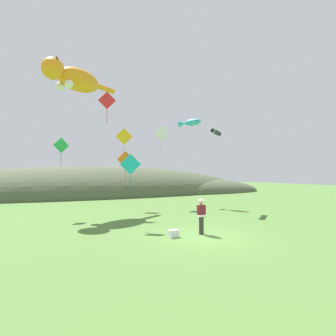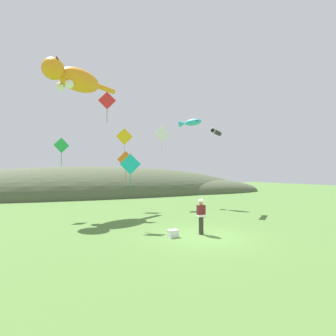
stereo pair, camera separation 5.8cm
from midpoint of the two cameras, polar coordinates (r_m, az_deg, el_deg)
name	(u,v)px [view 1 (the left image)]	position (r m, az deg, el deg)	size (l,w,h in m)	color
ground_plane	(203,236)	(13.40, 7.40, -14.49)	(120.00, 120.00, 0.00)	#517A38
distant_hill_ridge	(111,194)	(39.45, -12.31, -5.62)	(51.91, 15.96, 8.18)	#4C563D
festival_attendant	(201,215)	(13.60, 7.13, -10.20)	(0.43, 0.30, 1.77)	#332D28
kite_spool	(201,229)	(14.34, 7.14, -13.09)	(0.13, 0.25, 0.25)	olive
picnic_cooler	(173,233)	(13.05, 1.03, -14.06)	(0.52, 0.37, 0.36)	white
kite_giant_cat	(74,79)	(23.40, -19.91, 17.84)	(6.23, 4.29, 2.14)	orange
kite_fish_windsock	(190,122)	(25.92, 4.80, 9.85)	(1.68, 2.48, 0.75)	#33B2CC
kite_tube_streamer	(216,132)	(22.04, 10.30, 7.69)	(1.86, 1.61, 0.44)	black
kite_diamond_red	(107,101)	(17.95, -13.24, 14.06)	(1.10, 0.38, 2.05)	red
kite_diamond_orange	(126,160)	(18.69, -9.31, 1.81)	(1.15, 0.33, 2.09)	orange
kite_diamond_green	(61,146)	(20.09, -22.31, 4.53)	(1.06, 0.38, 2.02)	green
kite_diamond_teal	(130,164)	(15.08, -8.30, 0.77)	(1.13, 0.44, 2.11)	#19BFBF
kite_diamond_gold	(124,137)	(23.93, -9.61, 6.74)	(1.48, 0.34, 2.41)	yellow
kite_diamond_white	(162,134)	(24.54, -1.49, 7.42)	(1.52, 0.27, 2.44)	white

